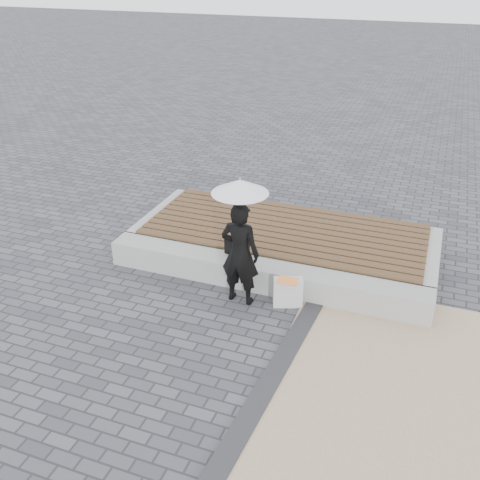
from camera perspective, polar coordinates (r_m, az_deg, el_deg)
name	(u,v)px	position (r m, az deg, el deg)	size (l,w,h in m)	color
ground	(223,349)	(7.20, -1.79, -11.31)	(80.00, 80.00, 0.00)	#4D4D52
edging_band	(266,388)	(6.64, 2.75, -15.17)	(0.25, 5.20, 0.04)	#2E2E30
seating_ledge	(262,275)	(8.31, 2.34, -3.69)	(5.00, 0.45, 0.40)	#A0A09B
timber_platform	(284,241)	(9.31, 4.67, -0.06)	(5.00, 2.00, 0.40)	#ABAAA5
timber_decking	(285,229)	(9.21, 4.73, 1.15)	(4.60, 2.00, 0.04)	brown
woman	(240,254)	(7.69, 0.00, -1.43)	(0.57, 0.37, 1.56)	black
parasol	(240,186)	(7.25, 0.00, 5.63)	(0.78, 0.78, 0.99)	#BABBC0
handbag	(237,247)	(8.39, -0.32, -0.72)	(0.38, 0.13, 0.27)	black
canvas_tote	(288,292)	(7.90, 5.03, -5.46)	(0.42, 0.18, 0.44)	#B8B8B4
magazine	(288,281)	(7.74, 5.00, -4.26)	(0.28, 0.21, 0.01)	#F9352A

